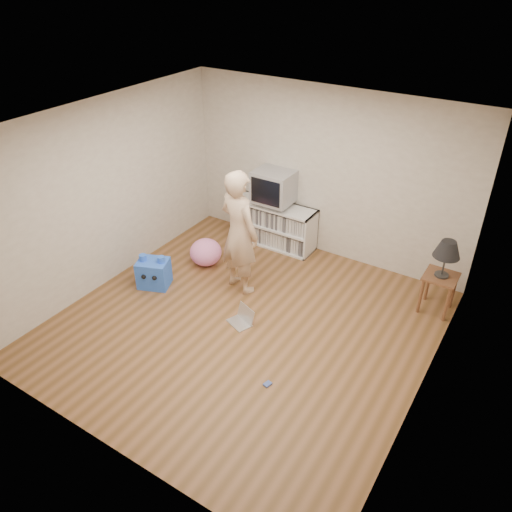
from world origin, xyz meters
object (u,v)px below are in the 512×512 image
object	(u,v)px
side_table	(439,284)
crt_tv	(274,186)
dvd_deck	(274,203)
laptop	(243,318)
plush_blue	(154,273)
plush_pink	(206,252)
table_lamp	(447,250)
media_unit	(274,224)
person	(239,233)

from	to	relation	value
side_table	crt_tv	bearing A→B (deg)	172.40
dvd_deck	laptop	distance (m)	2.21
dvd_deck	crt_tv	bearing A→B (deg)	-90.00
plush_blue	plush_pink	size ratio (longest dim) A/B	1.08
plush_blue	table_lamp	bearing A→B (deg)	1.92
plush_blue	side_table	bearing A→B (deg)	1.92
crt_tv	side_table	xyz separation A→B (m)	(2.75, -0.37, -0.60)
side_table	plush_blue	distance (m)	3.92
crt_tv	plush_blue	size ratio (longest dim) A/B	1.14
media_unit	crt_tv	size ratio (longest dim) A/B	2.33
media_unit	person	world-z (taller)	person
media_unit	table_lamp	distance (m)	2.84
media_unit	plush_blue	size ratio (longest dim) A/B	2.67
person	media_unit	bearing A→B (deg)	-65.31
dvd_deck	table_lamp	xyz separation A→B (m)	(2.75, -0.37, 0.21)
plush_blue	plush_pink	distance (m)	0.90
side_table	plush_pink	size ratio (longest dim) A/B	1.13
crt_tv	person	bearing A→B (deg)	-79.73
laptop	plush_blue	bearing A→B (deg)	-159.80
media_unit	table_lamp	xyz separation A→B (m)	(2.75, -0.39, 0.59)
plush_blue	laptop	bearing A→B (deg)	-22.82
dvd_deck	laptop	size ratio (longest dim) A/B	1.19
dvd_deck	table_lamp	distance (m)	2.78
dvd_deck	person	xyz separation A→B (m)	(0.24, -1.33, 0.16)
media_unit	dvd_deck	world-z (taller)	dvd_deck
media_unit	plush_pink	size ratio (longest dim) A/B	2.88
crt_tv	person	world-z (taller)	person
side_table	laptop	world-z (taller)	side_table
side_table	media_unit	bearing A→B (deg)	172.01
table_lamp	person	bearing A→B (deg)	-158.97
laptop	plush_pink	distance (m)	1.54
dvd_deck	crt_tv	size ratio (longest dim) A/B	0.75
side_table	laptop	bearing A→B (deg)	-141.74
person	side_table	bearing A→B (deg)	-144.41
side_table	table_lamp	xyz separation A→B (m)	(0.00, 0.00, 0.53)
crt_tv	table_lamp	bearing A→B (deg)	-7.60
media_unit	dvd_deck	xyz separation A→B (m)	(0.00, -0.02, 0.39)
dvd_deck	side_table	size ratio (longest dim) A/B	0.82
dvd_deck	table_lamp	size ratio (longest dim) A/B	0.87
dvd_deck	side_table	distance (m)	2.79
side_table	person	distance (m)	2.73
media_unit	plush_pink	bearing A→B (deg)	-116.32
dvd_deck	plush_pink	bearing A→B (deg)	-116.64
table_lamp	side_table	bearing A→B (deg)	0.00
dvd_deck	laptop	world-z (taller)	dvd_deck
laptop	plush_pink	world-z (taller)	plush_pink
table_lamp	plush_pink	world-z (taller)	table_lamp
person	laptop	xyz separation A→B (m)	(0.47, -0.64, -0.84)
table_lamp	plush_pink	xyz separation A→B (m)	(-3.30, -0.73, -0.73)
table_lamp	plush_blue	size ratio (longest dim) A/B	0.98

